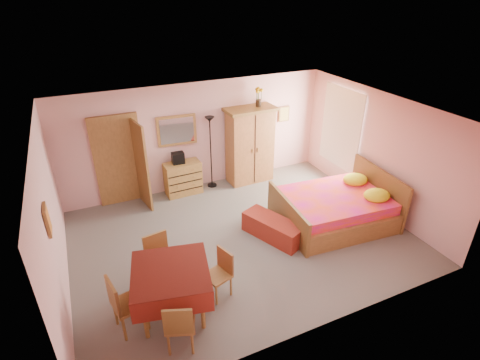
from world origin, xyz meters
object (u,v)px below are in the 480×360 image
stereo (178,158)px  bed (335,200)px  chair_west (129,303)px  chest_of_drawers (183,178)px  chair_east (217,275)px  wall_mirror (177,130)px  wardrobe (250,145)px  dining_table (172,291)px  bench (273,228)px  chair_north (161,262)px  sunflower_vase (259,97)px  floor_lamp (211,153)px  chair_south (180,323)px

stereo → bed: bearing=-44.6°
chair_west → bed: bearing=91.9°
stereo → chair_west: bearing=-116.8°
chest_of_drawers → chair_east: 3.53m
chair_west → wall_mirror: bearing=142.2°
stereo → wardrobe: (1.84, -0.08, 0.03)m
dining_table → chair_east: 0.76m
bench → chair_west: 3.18m
wardrobe → chair_north: bearing=-138.7°
bench → bed: bearing=-1.8°
wall_mirror → chair_west: size_ratio=0.95×
chest_of_drawers → dining_table: (-1.25, -3.53, 0.01)m
stereo → wardrobe: bearing=-2.4°
wall_mirror → wardrobe: 1.87m
bench → sunflower_vase: bearing=70.1°
sunflower_vase → chair_north: 4.61m
chest_of_drawers → floor_lamp: bearing=2.7°
sunflower_vase → chair_west: bearing=-137.6°
wall_mirror → bed: size_ratio=0.40×
chair_east → dining_table: bearing=75.4°
dining_table → chair_west: 0.65m
wall_mirror → bench: size_ratio=0.72×
bed → chair_west: (-4.42, -1.03, -0.05)m
floor_lamp → bench: (0.34, -2.55, -0.70)m
chest_of_drawers → wall_mirror: size_ratio=0.93×
sunflower_vase → chair_east: sunflower_vase is taller
dining_table → chair_north: chair_north is taller
bed → bench: (-1.44, 0.04, -0.32)m
stereo → floor_lamp: floor_lamp is taller
chest_of_drawers → chair_south: chair_south is taller
sunflower_vase → dining_table: sunflower_vase is taller
chest_of_drawers → chair_south: bearing=-109.1°
chest_of_drawers → stereo: (-0.07, 0.04, 0.53)m
stereo → chair_south: bearing=-106.4°
stereo → wardrobe: size_ratio=0.15×
wall_mirror → chair_east: bearing=-93.5°
wardrobe → bed: bearing=-74.7°
wardrobe → dining_table: bearing=-132.6°
wardrobe → dining_table: size_ratio=1.71×
stereo → bench: (1.17, -2.53, -0.72)m
sunflower_vase → bench: 3.27m
wall_mirror → sunflower_vase: (1.98, -0.23, 0.61)m
stereo → chair_south: size_ratio=0.33×
bed → chair_east: (-3.02, -0.96, -0.11)m
wardrobe → chair_east: (-2.26, -3.45, -0.55)m
wardrobe → chest_of_drawers: bearing=176.9°
floor_lamp → bed: bearing=-55.5°
chest_of_drawers → wall_mirror: bearing=88.3°
wall_mirror → floor_lamp: 1.00m
dining_table → chair_north: 0.69m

